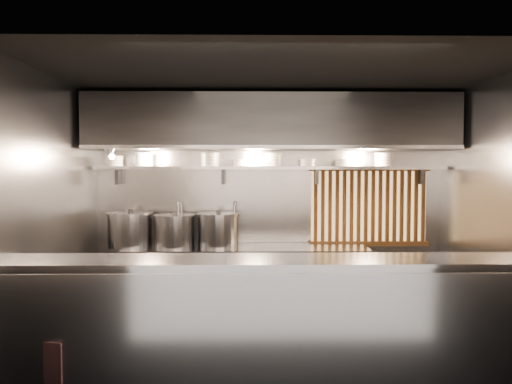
{
  "coord_description": "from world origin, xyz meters",
  "views": [
    {
      "loc": [
        -0.28,
        -5.02,
        1.86
      ],
      "look_at": [
        -0.19,
        0.55,
        1.61
      ],
      "focal_mm": 35.0,
      "sensor_mm": 36.0,
      "label": 1
    }
  ],
  "objects_px": {
    "stock_pot_left": "(130,229)",
    "stock_pot_right": "(219,230)",
    "heat_lamp": "(110,152)",
    "stock_pot_mid": "(175,231)",
    "pendant_bulb": "(263,161)"
  },
  "relations": [
    {
      "from": "stock_pot_left",
      "to": "stock_pot_right",
      "type": "relative_size",
      "value": 1.14
    },
    {
      "from": "pendant_bulb",
      "to": "stock_pot_left",
      "type": "xyz_separation_m",
      "value": [
        -1.65,
        -0.02,
        -0.85
      ]
    },
    {
      "from": "heat_lamp",
      "to": "stock_pot_right",
      "type": "height_order",
      "value": "heat_lamp"
    },
    {
      "from": "heat_lamp",
      "to": "stock_pot_right",
      "type": "bearing_deg",
      "value": 13.86
    },
    {
      "from": "heat_lamp",
      "to": "stock_pot_mid",
      "type": "distance_m",
      "value": 1.23
    },
    {
      "from": "heat_lamp",
      "to": "stock_pot_left",
      "type": "height_order",
      "value": "heat_lamp"
    },
    {
      "from": "pendant_bulb",
      "to": "stock_pot_mid",
      "type": "xyz_separation_m",
      "value": [
        -1.09,
        -0.07,
        -0.86
      ]
    },
    {
      "from": "heat_lamp",
      "to": "stock_pot_left",
      "type": "distance_m",
      "value": 1.02
    },
    {
      "from": "pendant_bulb",
      "to": "stock_pot_left",
      "type": "relative_size",
      "value": 0.28
    },
    {
      "from": "stock_pot_right",
      "to": "stock_pot_left",
      "type": "bearing_deg",
      "value": 179.0
    },
    {
      "from": "heat_lamp",
      "to": "pendant_bulb",
      "type": "height_order",
      "value": "heat_lamp"
    },
    {
      "from": "stock_pot_left",
      "to": "pendant_bulb",
      "type": "bearing_deg",
      "value": 0.78
    },
    {
      "from": "stock_pot_left",
      "to": "stock_pot_mid",
      "type": "xyz_separation_m",
      "value": [
        0.56,
        -0.05,
        -0.01
      ]
    },
    {
      "from": "stock_pot_mid",
      "to": "stock_pot_left",
      "type": "bearing_deg",
      "value": 174.93
    },
    {
      "from": "stock_pot_left",
      "to": "stock_pot_right",
      "type": "xyz_separation_m",
      "value": [
        1.1,
        -0.02,
        -0.0
      ]
    }
  ]
}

